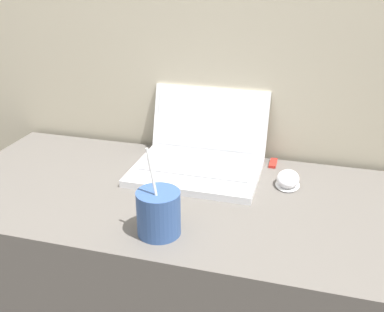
{
  "coord_description": "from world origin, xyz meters",
  "views": [
    {
      "loc": [
        0.33,
        -0.69,
        1.29
      ],
      "look_at": [
        0.03,
        0.37,
        0.8
      ],
      "focal_mm": 42.0,
      "sensor_mm": 36.0,
      "label": 1
    }
  ],
  "objects_px": {
    "laptop": "(200,155)",
    "computer_mouse": "(288,180)",
    "usb_stick": "(273,163)",
    "drink_cup": "(159,212)"
  },
  "relations": [
    {
      "from": "laptop",
      "to": "computer_mouse",
      "type": "xyz_separation_m",
      "value": [
        0.26,
        -0.04,
        -0.02
      ]
    },
    {
      "from": "laptop",
      "to": "usb_stick",
      "type": "distance_m",
      "value": 0.22
    },
    {
      "from": "laptop",
      "to": "usb_stick",
      "type": "relative_size",
      "value": 5.9
    },
    {
      "from": "drink_cup",
      "to": "usb_stick",
      "type": "height_order",
      "value": "drink_cup"
    },
    {
      "from": "laptop",
      "to": "drink_cup",
      "type": "height_order",
      "value": "drink_cup"
    },
    {
      "from": "drink_cup",
      "to": "computer_mouse",
      "type": "height_order",
      "value": "drink_cup"
    },
    {
      "from": "usb_stick",
      "to": "computer_mouse",
      "type": "bearing_deg",
      "value": -67.27
    },
    {
      "from": "drink_cup",
      "to": "computer_mouse",
      "type": "bearing_deg",
      "value": 50.2
    },
    {
      "from": "drink_cup",
      "to": "usb_stick",
      "type": "xyz_separation_m",
      "value": [
        0.2,
        0.43,
        -0.05
      ]
    },
    {
      "from": "computer_mouse",
      "to": "usb_stick",
      "type": "height_order",
      "value": "computer_mouse"
    }
  ]
}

